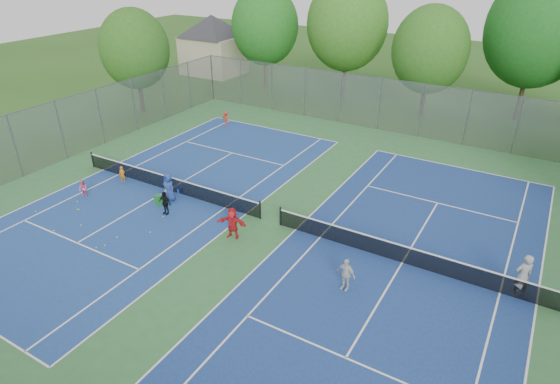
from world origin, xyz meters
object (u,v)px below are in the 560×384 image
at_px(ball_crate, 179,190).
at_px(instructor, 523,276).
at_px(net_right, 403,255).
at_px(net_left, 168,183).
at_px(ball_hopper, 158,200).

xyz_separation_m(ball_crate, instructor, (18.03, 0.05, 0.87)).
bearing_deg(net_right, ball_crate, 179.34).
distance_m(ball_crate, instructor, 18.05).
bearing_deg(net_left, instructor, 0.62).
relative_size(net_right, ball_hopper, 20.81).
xyz_separation_m(net_left, ball_hopper, (0.78, -1.62, -0.15)).
distance_m(ball_hopper, instructor, 18.07).
bearing_deg(ball_hopper, instructor, 5.78).
height_order(net_right, ball_hopper, net_right).
xyz_separation_m(net_right, ball_crate, (-13.28, 0.15, -0.32)).
height_order(ball_hopper, instructor, instructor).
bearing_deg(ball_crate, net_right, -0.66).
bearing_deg(net_right, instructor, 2.45).
bearing_deg(ball_hopper, net_right, 6.97).
height_order(net_left, instructor, instructor).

